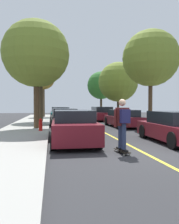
{
  "coord_description": "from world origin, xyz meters",
  "views": [
    {
      "loc": [
        -3.04,
        -7.1,
        1.59
      ],
      "look_at": [
        -0.22,
        9.34,
        1.08
      ],
      "focal_mm": 36.07,
      "sensor_mm": 36.0,
      "label": 1
    }
  ],
  "objects": [
    {
      "name": "parked_car_left_nearest",
      "position": [
        -2.13,
        2.28,
        0.68
      ],
      "size": [
        1.9,
        4.33,
        1.37
      ],
      "color": "maroon",
      "rests_on": "ground"
    },
    {
      "name": "parked_car_left_near",
      "position": [
        -2.13,
        8.9,
        0.66
      ],
      "size": [
        1.97,
        4.1,
        1.34
      ],
      "color": "black",
      "rests_on": "ground"
    },
    {
      "name": "street_tree_left_far",
      "position": [
        -3.96,
        21.77,
        4.92
      ],
      "size": [
        2.8,
        2.8,
        6.22
      ],
      "color": "brown",
      "rests_on": "sidewalk_left"
    },
    {
      "name": "parked_car_left_far",
      "position": [
        -2.13,
        15.0,
        0.69
      ],
      "size": [
        1.96,
        4.51,
        1.38
      ],
      "color": "#196066",
      "rests_on": "ground"
    },
    {
      "name": "street_tree_right_nearest",
      "position": [
        3.96,
        8.0,
        4.91
      ],
      "size": [
        4.0,
        4.0,
        6.79
      ],
      "color": "#4C3823",
      "rests_on": "sidewalk_right"
    },
    {
      "name": "skateboarder",
      "position": [
        -0.74,
        -0.09,
        1.06
      ],
      "size": [
        0.59,
        0.71,
        1.68
      ],
      "color": "black",
      "rests_on": "skateboard"
    },
    {
      "name": "parked_car_right_near",
      "position": [
        2.13,
        8.64,
        0.63
      ],
      "size": [
        1.87,
        4.46,
        1.25
      ],
      "color": "maroon",
      "rests_on": "ground"
    },
    {
      "name": "street_tree_left_nearest",
      "position": [
        -3.96,
        7.53,
        4.82
      ],
      "size": [
        4.21,
        4.21,
        6.8
      ],
      "color": "#4C3823",
      "rests_on": "sidewalk_left"
    },
    {
      "name": "street_tree_right_far",
      "position": [
        3.96,
        24.01,
        4.38
      ],
      "size": [
        3.91,
        3.91,
        6.2
      ],
      "color": "#3D2D1E",
      "rests_on": "sidewalk_right"
    },
    {
      "name": "ground",
      "position": [
        0.0,
        0.0,
        0.0
      ],
      "size": [
        80.0,
        80.0,
        0.0
      ],
      "primitive_type": "plane",
      "color": "#2D2D30"
    },
    {
      "name": "skateboard",
      "position": [
        -0.75,
        -0.05,
        0.09
      ],
      "size": [
        0.34,
        0.86,
        0.1
      ],
      "color": "black",
      "rests_on": "ground"
    },
    {
      "name": "fire_hydrant",
      "position": [
        -3.63,
        5.87,
        0.49
      ],
      "size": [
        0.2,
        0.2,
        0.7
      ],
      "color": "#B2140F",
      "rests_on": "sidewalk_left"
    },
    {
      "name": "parked_car_right_far",
      "position": [
        2.13,
        15.57,
        0.7
      ],
      "size": [
        2.02,
        4.71,
        1.42
      ],
      "color": "maroon",
      "rests_on": "ground"
    },
    {
      "name": "center_line",
      "position": [
        0.0,
        4.0,
        0.0
      ],
      "size": [
        0.12,
        39.2,
        0.01
      ],
      "primitive_type": "cube",
      "color": "gold",
      "rests_on": "ground"
    },
    {
      "name": "street_tree_right_near",
      "position": [
        3.96,
        15.82,
        4.03
      ],
      "size": [
        4.17,
        4.17,
        5.98
      ],
      "color": "#3D2D1E",
      "rests_on": "sidewalk_right"
    },
    {
      "name": "parked_car_right_nearest",
      "position": [
        2.13,
        1.64,
        0.64
      ],
      "size": [
        1.93,
        4.23,
        1.32
      ],
      "color": "maroon",
      "rests_on": "ground"
    },
    {
      "name": "parked_car_left_farthest",
      "position": [
        -2.13,
        21.72,
        0.66
      ],
      "size": [
        1.98,
        4.55,
        1.36
      ],
      "color": "black",
      "rests_on": "ground"
    },
    {
      "name": "street_tree_left_near",
      "position": [
        -3.96,
        13.77,
        5.05
      ],
      "size": [
        3.64,
        3.64,
        6.77
      ],
      "color": "#3D2D1E",
      "rests_on": "sidewalk_left"
    }
  ]
}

